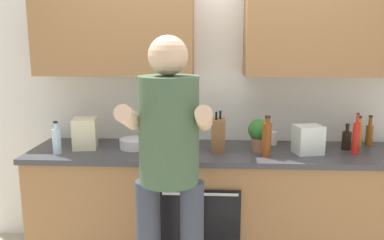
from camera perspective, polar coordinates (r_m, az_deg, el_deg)
The scene contains 17 objects.
back_wall_unit at distance 3.13m, azimuth 3.76°, elevation 7.60°, with size 4.00×0.38×2.50m.
counter at distance 3.11m, azimuth 3.68°, elevation -12.42°, with size 2.84×0.67×0.90m.
person_standing at distance 2.24m, azimuth -3.35°, elevation -6.07°, with size 0.49×0.45×1.74m.
bottle_juice at distance 2.88m, azimuth -0.52°, elevation -2.55°, with size 0.07×0.07×0.29m.
bottle_vinegar at distance 2.80m, azimuth 10.87°, elevation -2.68°, with size 0.06×0.06×0.30m.
bottle_oil at distance 3.27m, azimuth 23.05°, elevation -1.99°, with size 0.06×0.06×0.25m.
bottle_wine at distance 2.76m, azimuth -2.52°, elevation -3.71°, with size 0.06×0.06×0.21m.
bottle_syrup at distance 3.38m, azimuth 24.45°, elevation -1.84°, with size 0.05×0.05×0.24m.
bottle_hotsauce at distance 3.05m, azimuth 22.83°, elevation -2.42°, with size 0.05×0.05×0.31m.
bottle_soy at distance 3.18m, azimuth 21.62°, elevation -2.68°, with size 0.07×0.07×0.20m.
bottle_water at distance 3.00m, azimuth -19.13°, elevation -2.84°, with size 0.06×0.06×0.24m.
cup_coffee at distance 3.17m, azimuth 11.54°, elevation -2.60°, with size 0.08×0.08×0.10m, color white.
mixing_bowl at distance 3.03m, azimuth -8.35°, elevation -3.41°, with size 0.23×0.23×0.07m, color silver.
knife_block at distance 2.91m, azimuth 3.82°, elevation -2.23°, with size 0.10×0.14×0.30m.
potted_herb at distance 2.94m, azimuth 9.71°, elevation -1.89°, with size 0.16×0.16×0.24m.
grocery_bag_produce at distance 2.97m, azimuth 16.59°, elevation -2.74°, with size 0.19×0.16×0.21m, color silver.
grocery_bag_rice at distance 3.10m, azimuth -15.34°, elevation -1.88°, with size 0.17×0.20×0.23m, color beige.
Camera 1 is at (-0.05, -2.85, 1.69)m, focal length 36.56 mm.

